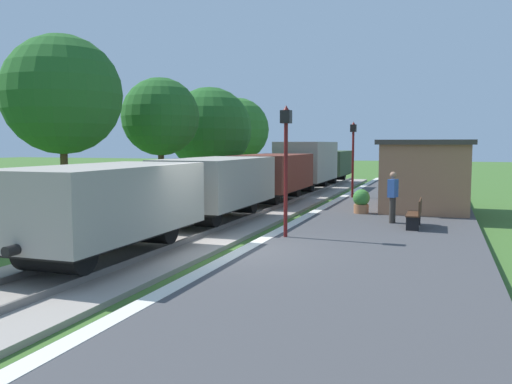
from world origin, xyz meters
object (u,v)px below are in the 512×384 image
Objects in this scene: station_hut at (426,174)px; tree_field_left at (210,130)px; person_waiting at (393,195)px; lamp_post_far at (353,145)px; potted_planter at (361,201)px; tree_field_distant at (237,130)px; bench_down_platform at (426,189)px; bench_near_hut at (416,213)px; tree_trackside_mid at (62,95)px; tree_trackside_far at (160,117)px; freight_train at (275,174)px; lamp_post_near at (286,147)px.

station_hut is 0.97× the size of tree_field_left.
person_waiting is 0.46× the size of lamp_post_far.
potted_planter is (-2.24, -2.55, -0.93)m from station_hut.
bench_down_platform is at bearing -32.19° from tree_field_distant.
station_hut is at bearing 48.60° from potted_planter.
tree_field_left reaches higher than bench_down_platform.
bench_near_hut is 0.25× the size of tree_field_distant.
station_hut is 0.84× the size of tree_trackside_mid.
tree_trackside_mid is at bearing -103.56° from tree_trackside_far.
lamp_post_near is at bearing -71.29° from freight_train.
bench_near_hut is at bearing -91.11° from station_hut.
station_hut is 3.52m from potted_planter.
station_hut is (6.80, -1.17, 0.19)m from freight_train.
potted_planter is at bearing -36.73° from tree_field_left.
bench_near_hut is 21.88m from tree_field_distant.
tree_field_left reaches higher than lamp_post_far.
tree_field_left is at bearing 177.37° from bench_down_platform.
bench_down_platform is (0.00, 9.51, 0.00)m from bench_near_hut.
bench_down_platform is 0.88× the size of person_waiting.
lamp_post_near is at bearing -139.67° from bench_near_hut.
tree_field_distant is at bearing 126.22° from potted_planter.
bench_down_platform is 1.64× the size of potted_planter.
lamp_post_far is 9.32m from tree_trackside_far.
freight_train is 21.73× the size of bench_near_hut.
lamp_post_near reaches higher than bench_down_platform.
tree_trackside_mid is (-9.36, -9.60, 1.90)m from lamp_post_far.
tree_trackside_mid is at bearing -129.63° from freight_train.
person_waiting is at bearing -54.37° from tree_field_distant.
potted_planter reaches higher than bench_down_platform.
tree_trackside_mid is at bearing -96.94° from tree_field_left.
tree_trackside_mid is (-10.64, -3.63, 3.97)m from potted_planter.
tree_field_distant is at bearing 89.84° from tree_trackside_mid.
lamp_post_near is 11.13m from tree_trackside_far.
bench_down_platform is at bearing 23.02° from tree_trackside_far.
tree_trackside_mid is at bearing 23.39° from person_waiting.
freight_train reaches higher than person_waiting.
freight_train is 10.30m from lamp_post_near.
tree_field_distant is (-9.31, 8.50, 1.04)m from lamp_post_far.
station_hut is 9.28m from lamp_post_near.
tree_field_distant is at bearing 95.32° from tree_trackside_far.
bench_near_hut is at bearing -90.00° from bench_down_platform.
bench_near_hut is 3.73m from potted_planter.
tree_field_distant is at bearing 119.32° from freight_train.
tree_trackside_mid reaches higher than tree_field_left.
lamp_post_far is at bearing -7.15° from tree_field_left.
tree_field_distant is at bearing 125.99° from bench_near_hut.
tree_field_left reaches higher than tree_trackside_far.
person_waiting is at bearing -40.60° from tree_field_left.
bench_near_hut is 0.41× the size of lamp_post_far.
station_hut is 0.98× the size of tree_trackside_far.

